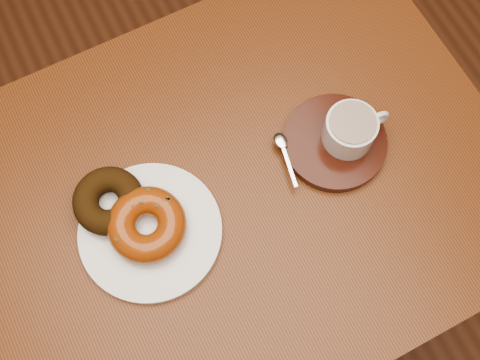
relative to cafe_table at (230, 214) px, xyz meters
name	(u,v)px	position (x,y,z in m)	size (l,w,h in m)	color
ground	(238,302)	(-0.01, -0.05, -0.70)	(6.00, 6.00, 0.00)	brown
cafe_table	(230,214)	(0.00, 0.00, 0.00)	(0.90, 0.68, 0.84)	#613014
donut_plate	(150,232)	(-0.14, -0.01, 0.14)	(0.22, 0.22, 0.01)	silver
donut_cinnamon	(109,201)	(-0.17, 0.05, 0.17)	(0.11, 0.11, 0.04)	black
donut_caramel	(147,225)	(-0.14, -0.01, 0.17)	(0.16, 0.16, 0.04)	#953F10
saucer	(335,142)	(0.18, -0.01, 0.14)	(0.16, 0.16, 0.02)	black
coffee_cup	(351,129)	(0.20, -0.01, 0.18)	(0.11, 0.08, 0.06)	silver
teaspoon	(282,146)	(0.10, 0.02, 0.15)	(0.03, 0.09, 0.01)	silver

